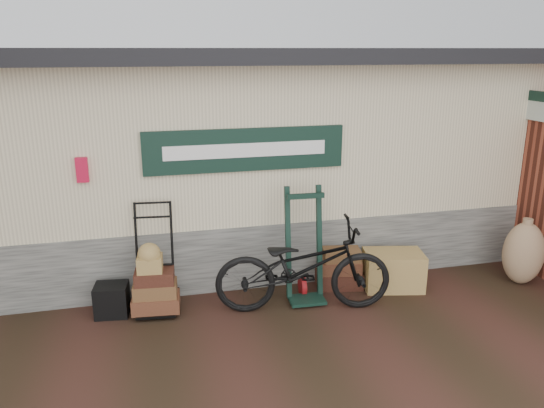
# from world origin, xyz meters

# --- Properties ---
(ground) EXTENTS (80.00, 80.00, 0.00)m
(ground) POSITION_xyz_m (0.00, 0.00, 0.00)
(ground) COLOR black
(ground) RESTS_ON ground
(station_building) EXTENTS (14.40, 4.10, 3.20)m
(station_building) POSITION_xyz_m (-0.01, 2.74, 1.61)
(station_building) COLOR #4C4C47
(station_building) RESTS_ON ground
(porter_trolley) EXTENTS (0.75, 0.60, 1.40)m
(porter_trolley) POSITION_xyz_m (-1.53, 0.71, 0.70)
(porter_trolley) COLOR black
(porter_trolley) RESTS_ON ground
(green_barrow) EXTENTS (0.57, 0.49, 1.51)m
(green_barrow) POSITION_xyz_m (0.37, 0.52, 0.75)
(green_barrow) COLOR black
(green_barrow) RESTS_ON ground
(suitcase_stack) EXTENTS (0.69, 0.50, 0.56)m
(suitcase_stack) POSITION_xyz_m (0.96, 0.76, 0.28)
(suitcase_stack) COLOR #371B11
(suitcase_stack) RESTS_ON ground
(wicker_hamper) EXTENTS (0.88, 0.68, 0.52)m
(wicker_hamper) POSITION_xyz_m (1.66, 0.54, 0.26)
(wicker_hamper) COLOR brown
(wicker_hamper) RESTS_ON ground
(black_trunk) EXTENTS (0.44, 0.39, 0.40)m
(black_trunk) POSITION_xyz_m (-2.08, 0.67, 0.20)
(black_trunk) COLOR black
(black_trunk) RESTS_ON ground
(bicycle) EXTENTS (1.12, 2.30, 1.28)m
(bicycle) POSITION_xyz_m (0.26, 0.23, 0.64)
(bicycle) COLOR black
(bicycle) RESTS_ON ground
(burlap_sack_left) EXTENTS (0.68, 0.62, 0.90)m
(burlap_sack_left) POSITION_xyz_m (3.48, 0.23, 0.45)
(burlap_sack_left) COLOR olive
(burlap_sack_left) RESTS_ON ground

